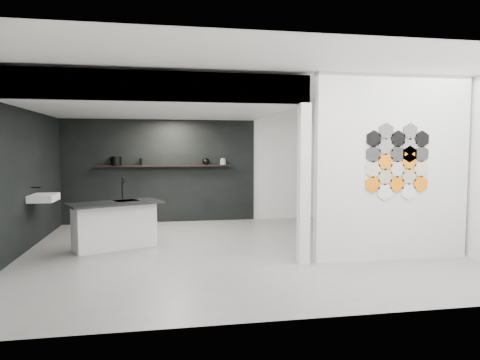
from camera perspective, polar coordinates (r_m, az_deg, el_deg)
name	(u,v)px	position (r m, az deg, el deg)	size (l,w,h in m)	color
floor	(237,250)	(7.28, -0.37, -9.30)	(7.00, 6.00, 0.01)	slate
partition_panel	(393,168)	(6.88, 19.69, 1.51)	(2.45, 0.15, 2.80)	silver
bay_clad_back	(160,171)	(9.96, -10.67, 1.17)	(4.40, 0.04, 2.35)	black
bay_clad_left	(32,178)	(8.31, -25.95, 0.21)	(0.04, 4.00, 2.35)	black
bulkhead	(157,101)	(8.02, -10.96, 10.27)	(4.40, 4.00, 0.40)	silver
corner_column	(304,184)	(6.32, 8.50, -0.56)	(0.16, 0.16, 2.35)	silver
fascia_beam	(155,86)	(6.11, -11.26, 12.16)	(4.40, 0.16, 0.40)	silver
wall_basin	(44,198)	(8.09, -24.70, -2.17)	(0.40, 0.60, 0.12)	silver
display_shelf	(164,166)	(9.85, -10.10, 1.87)	(3.00, 0.15, 0.04)	black
kitchen_island	(115,224)	(7.60, -16.35, -5.69)	(1.65, 1.23, 1.21)	silver
stockpot	(116,161)	(9.90, -16.18, 2.45)	(0.23, 0.23, 0.19)	black
kettle	(206,161)	(9.89, -4.54, 2.49)	(0.18, 0.18, 0.15)	black
glass_bowl	(223,162)	(9.93, -2.29, 2.36)	(0.14, 0.14, 0.10)	gray
glass_vase	(223,161)	(9.93, -2.29, 2.50)	(0.11, 0.11, 0.15)	gray
bottle_dark	(141,162)	(9.86, -13.10, 2.40)	(0.06, 0.06, 0.16)	black
utensil_cup	(119,163)	(9.89, -15.81, 2.17)	(0.07, 0.07, 0.09)	black
hex_tile_cluster	(398,161)	(6.82, 20.32, 2.35)	(1.04, 0.02, 1.16)	orange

